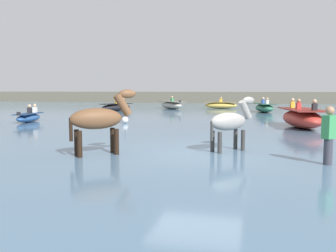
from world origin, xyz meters
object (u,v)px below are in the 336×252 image
horse_trailing_grey (230,123)px  person_spectator_far (329,139)px  boat_near_starboard (116,107)px  boat_distant_east (171,105)px  boat_distant_west (264,108)px  boat_mid_channel (302,118)px  boat_mid_outer (29,117)px  channel_buoy (125,120)px  boat_near_port (221,105)px  horse_lead_bay (99,120)px

horse_trailing_grey → person_spectator_far: size_ratio=1.11×
horse_trailing_grey → boat_near_starboard: 20.64m
boat_distant_east → person_spectator_far: 25.02m
boat_distant_west → boat_mid_channel: boat_mid_channel is taller
boat_distant_west → horse_trailing_grey: bearing=-94.2°
boat_mid_outer → channel_buoy: size_ratio=3.15×
boat_distant_east → boat_distant_west: size_ratio=1.06×
boat_mid_channel → boat_near_port: boat_mid_channel is taller
boat_distant_east → boat_distant_west: boat_distant_east is taller
channel_buoy → boat_mid_outer: bearing=-174.1°
horse_lead_bay → boat_mid_outer: (-7.92, 8.34, -0.67)m
boat_mid_channel → boat_distant_east: bearing=123.3°
horse_lead_bay → boat_mid_channel: horse_lead_bay is taller
boat_near_starboard → boat_mid_outer: size_ratio=1.24×
horse_lead_bay → boat_mid_outer: horse_lead_bay is taller
person_spectator_far → boat_near_starboard: bearing=123.9°
person_spectator_far → channel_buoy: bearing=133.1°
boat_distant_east → boat_mid_channel: boat_mid_channel is taller
person_spectator_far → channel_buoy: size_ratio=2.04×
boat_near_starboard → channel_buoy: boat_near_starboard is taller
boat_near_starboard → horse_lead_bay: bearing=-69.5°
horse_lead_bay → boat_mid_channel: size_ratio=0.48×
boat_near_port → boat_distant_west: bearing=-52.0°
boat_distant_east → horse_lead_bay: bearing=-81.6°
horse_lead_bay → boat_mid_channel: bearing=54.9°
boat_mid_channel → boat_near_port: 17.24m
boat_distant_west → channel_buoy: boat_distant_west is taller
horse_lead_bay → boat_distant_east: 23.58m
boat_distant_east → boat_distant_west: bearing=-20.5°
boat_near_starboard → boat_mid_channel: bearing=-38.1°
boat_distant_east → person_spectator_far: size_ratio=2.14×
boat_mid_channel → boat_mid_outer: boat_mid_channel is taller
boat_distant_west → boat_distant_east: bearing=159.5°
horse_lead_bay → boat_near_port: horse_lead_bay is taller
boat_near_port → boat_near_starboard: size_ratio=0.96×
boat_mid_channel → channel_buoy: size_ratio=5.21×
horse_trailing_grey → boat_mid_outer: bearing=148.5°
horse_lead_bay → channel_buoy: 9.28m
channel_buoy → boat_distant_west: bearing=57.4°
boat_distant_west → boat_mid_outer: boat_distant_west is taller
person_spectator_far → horse_trailing_grey: bearing=149.1°
boat_distant_west → boat_near_port: size_ratio=1.10×
boat_distant_west → channel_buoy: size_ratio=4.11×
boat_near_starboard → person_spectator_far: 23.09m
boat_near_port → channel_buoy: boat_near_port is taller
boat_mid_outer → person_spectator_far: bearing=-31.4°
horse_lead_bay → person_spectator_far: (5.70, 0.04, -0.33)m
horse_trailing_grey → boat_distant_west: 18.89m
boat_near_port → person_spectator_far: 25.60m
boat_distant_east → boat_near_port: bearing=23.2°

